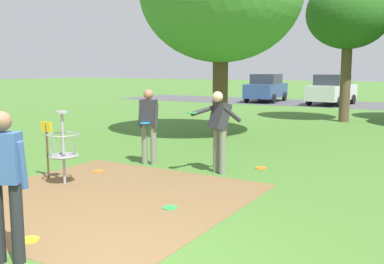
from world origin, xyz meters
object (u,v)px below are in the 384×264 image
Objects in this scene: frisbee_by_tee at (170,208)px; parked_car_center_left at (332,90)px; disc_golf_basket at (61,144)px; frisbee_mid_grass at (98,171)px; frisbee_far_left at (29,240)px; frisbee_far_right at (261,168)px; player_waiting_left at (149,122)px; parked_car_leftmost at (266,88)px; player_foreground_watching at (5,179)px; player_throwing at (219,126)px; tree_mid_center at (349,14)px.

parked_car_center_left reaches higher than frisbee_by_tee.
disc_golf_basket reaches higher than frisbee_mid_grass.
frisbee_far_left is 0.98× the size of frisbee_far_right.
parked_car_leftmost is at bearing 103.59° from player_waiting_left.
parked_car_center_left is (4.39, -0.42, 0.00)m from parked_car_leftmost.
player_foreground_watching is 1.00× the size of player_throwing.
player_foreground_watching is 24.49m from parked_car_center_left.
parked_car_leftmost and parked_car_center_left have the same top height.
disc_golf_basket is at bearing -78.74° from parked_car_leftmost.
player_throwing is 1.44m from frisbee_far_right.
player_foreground_watching reaches higher than frisbee_far_right.
frisbee_far_left is at bearing -73.07° from player_waiting_left.
parked_car_center_left reaches higher than player_foreground_watching.
player_foreground_watching is (2.09, -2.75, 0.21)m from disc_golf_basket.
player_throwing is 2.73m from frisbee_mid_grass.
frisbee_far_left is at bearing -60.68° from frisbee_mid_grass.
frisbee_by_tee is at bearing -83.27° from parked_car_center_left.
tree_mid_center is at bearing 77.83° from frisbee_mid_grass.
frisbee_by_tee is at bearing -89.59° from tree_mid_center.
disc_golf_basket reaches higher than frisbee_by_tee.
player_foreground_watching is at bearing -85.11° from parked_car_center_left.
player_waiting_left reaches higher than frisbee_mid_grass.
disc_golf_basket reaches higher than frisbee_far_left.
parked_car_center_left is at bearing 94.22° from frisbee_far_left.
player_throwing is 0.29× the size of tree_mid_center.
frisbee_far_left is at bearing -92.74° from tree_mid_center.
player_throwing is (0.08, 5.00, 0.02)m from player_foreground_watching.
disc_golf_basket is 2.93m from frisbee_far_left.
player_waiting_left is 11.51m from tree_mid_center.
player_waiting_left is 6.64× the size of frisbee_far_right.
disc_golf_basket is 22.50m from parked_car_leftmost.
player_foreground_watching is 25.65m from parked_car_leftmost.
frisbee_by_tee is at bearing -4.93° from disc_golf_basket.
player_foreground_watching is 1.14m from frisbee_far_left.
frisbee_far_left is at bearing -112.37° from frisbee_by_tee.
tree_mid_center is (2.08, 10.80, 3.38)m from player_waiting_left.
frisbee_mid_grass is 3.52m from frisbee_far_right.
player_foreground_watching is at bearing -58.19° from frisbee_far_left.
player_foreground_watching is 6.00m from frisbee_far_right.
tree_mid_center reaches higher than disc_golf_basket.
player_waiting_left is 19.43m from parked_car_center_left.
frisbee_by_tee is at bearing 78.97° from player_foreground_watching.
frisbee_far_left is at bearing -75.79° from parked_car_leftmost.
frisbee_by_tee is (2.58, -0.22, -0.74)m from disc_golf_basket.
frisbee_mid_grass is at bearing 119.32° from frisbee_far_left.
frisbee_far_right is 20.26m from parked_car_leftmost.
tree_mid_center is (0.73, 15.24, 4.34)m from frisbee_far_left.
frisbee_far_right is 0.04× the size of tree_mid_center.
player_foreground_watching is at bearing -96.54° from frisbee_far_right.
tree_mid_center is 11.87m from parked_car_leftmost.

